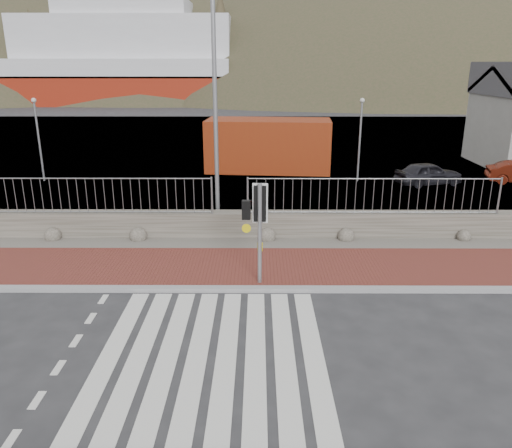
{
  "coord_description": "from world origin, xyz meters",
  "views": [
    {
      "loc": [
        0.95,
        -8.99,
        5.75
      ],
      "look_at": [
        0.9,
        3.0,
        1.87
      ],
      "focal_mm": 35.0,
      "sensor_mm": 36.0,
      "label": 1
    }
  ],
  "objects_px": {
    "traffic_signal_far": "(258,212)",
    "shipping_container": "(268,145)",
    "ferry": "(85,65)",
    "car_a": "(428,174)",
    "streetlight": "(219,92)"
  },
  "relations": [
    {
      "from": "traffic_signal_far",
      "to": "streetlight",
      "type": "xyz_separation_m",
      "value": [
        -1.3,
        4.7,
        2.77
      ]
    },
    {
      "from": "streetlight",
      "to": "car_a",
      "type": "bearing_deg",
      "value": 37.65
    },
    {
      "from": "ferry",
      "to": "car_a",
      "type": "bearing_deg",
      "value": -57.25
    },
    {
      "from": "streetlight",
      "to": "car_a",
      "type": "height_order",
      "value": "streetlight"
    },
    {
      "from": "traffic_signal_far",
      "to": "streetlight",
      "type": "bearing_deg",
      "value": -70.84
    },
    {
      "from": "streetlight",
      "to": "car_a",
      "type": "relative_size",
      "value": 2.59
    },
    {
      "from": "ferry",
      "to": "shipping_container",
      "type": "bearing_deg",
      "value": -62.07
    },
    {
      "from": "traffic_signal_far",
      "to": "car_a",
      "type": "xyz_separation_m",
      "value": [
        8.36,
        11.7,
        -1.49
      ]
    },
    {
      "from": "streetlight",
      "to": "shipping_container",
      "type": "distance_m",
      "value": 11.17
    },
    {
      "from": "ferry",
      "to": "traffic_signal_far",
      "type": "distance_m",
      "value": 69.48
    },
    {
      "from": "shipping_container",
      "to": "car_a",
      "type": "distance_m",
      "value": 8.59
    },
    {
      "from": "shipping_container",
      "to": "car_a",
      "type": "height_order",
      "value": "shipping_container"
    },
    {
      "from": "traffic_signal_far",
      "to": "shipping_container",
      "type": "xyz_separation_m",
      "value": [
        0.55,
        15.17,
        -0.65
      ]
    },
    {
      "from": "car_a",
      "to": "ferry",
      "type": "bearing_deg",
      "value": 17.13
    },
    {
      "from": "streetlight",
      "to": "shipping_container",
      "type": "bearing_deg",
      "value": 81.68
    }
  ]
}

